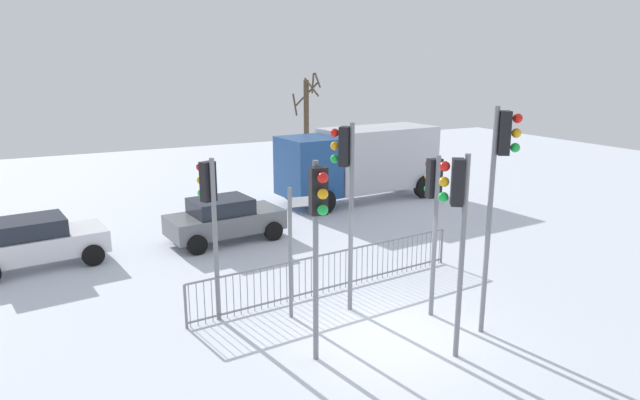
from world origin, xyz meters
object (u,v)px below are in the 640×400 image
object	(u,v)px
traffic_light_foreground_right	(433,199)
traffic_light_rear_left	(209,202)
car_white_trailing	(35,241)
delivery_truck	(360,160)
car_grey_far	(224,219)
bare_tree_centre	(307,118)
direction_sign_post	(293,246)
traffic_light_mid_right	(346,175)
traffic_light_rear_right	(500,171)
traffic_light_foreground_left	(457,211)
traffic_light_mid_left	(318,219)

from	to	relation	value
traffic_light_foreground_right	traffic_light_rear_left	size ratio (longest dim) A/B	1.00
traffic_light_rear_left	traffic_light_foreground_right	bearing A→B (deg)	-45.13
car_white_trailing	delivery_truck	xyz separation A→B (m)	(12.73, 2.73, 0.97)
traffic_light_rear_left	car_grey_far	distance (m)	6.24
traffic_light_rear_left	car_white_trailing	size ratio (longest dim) A/B	0.96
car_white_trailing	bare_tree_centre	distance (m)	18.34
traffic_light_rear_left	direction_sign_post	world-z (taller)	traffic_light_rear_left
traffic_light_mid_right	bare_tree_centre	xyz separation A→B (m)	(7.70, 17.96, -0.58)
car_white_trailing	traffic_light_rear_right	bearing A→B (deg)	-52.97
traffic_light_foreground_left	direction_sign_post	xyz separation A→B (m)	(-2.07, 3.09, -1.32)
traffic_light_foreground_right	traffic_light_foreground_left	distance (m)	2.07
traffic_light_foreground_left	bare_tree_centre	bearing A→B (deg)	16.27
traffic_light_mid_left	car_grey_far	world-z (taller)	traffic_light_mid_left
traffic_light_foreground_right	traffic_light_mid_right	world-z (taller)	traffic_light_mid_right
traffic_light_foreground_right	delivery_truck	distance (m)	11.45
traffic_light_rear_left	delivery_truck	distance (m)	12.44
traffic_light_mid_left	direction_sign_post	distance (m)	2.49
traffic_light_mid_right	car_grey_far	bearing A→B (deg)	54.84
traffic_light_rear_right	car_white_trailing	xyz separation A→B (m)	(-8.85, 9.18, -2.88)
delivery_truck	bare_tree_centre	size ratio (longest dim) A/B	1.36
traffic_light_foreground_right	delivery_truck	world-z (taller)	traffic_light_foreground_right
traffic_light_mid_right	direction_sign_post	xyz separation A→B (m)	(-1.29, 0.16, -1.57)
traffic_light_foreground_right	traffic_light_mid_left	bearing A→B (deg)	-155.67
traffic_light_rear_left	delivery_truck	size ratio (longest dim) A/B	0.53
delivery_truck	car_grey_far	bearing A→B (deg)	18.03
traffic_light_foreground_left	traffic_light_rear_right	bearing A→B (deg)	-39.27
traffic_light_rear_right	delivery_truck	size ratio (longest dim) A/B	0.69
traffic_light_foreground_left	direction_sign_post	world-z (taller)	traffic_light_foreground_left
traffic_light_foreground_left	delivery_truck	distance (m)	13.51
traffic_light_foreground_left	traffic_light_rear_left	world-z (taller)	traffic_light_foreground_left
traffic_light_rear_left	traffic_light_mid_left	bearing A→B (deg)	-88.20
direction_sign_post	delivery_truck	bearing A→B (deg)	58.85
direction_sign_post	car_grey_far	size ratio (longest dim) A/B	0.79
traffic_light_mid_right	car_white_trailing	bearing A→B (deg)	91.46
traffic_light_foreground_right	car_grey_far	world-z (taller)	traffic_light_foreground_right
traffic_light_mid_right	car_white_trailing	distance (m)	9.73
traffic_light_foreground_left	traffic_light_mid_right	world-z (taller)	traffic_light_mid_right
traffic_light_mid_left	traffic_light_mid_right	distance (m)	2.63
direction_sign_post	car_grey_far	xyz separation A→B (m)	(0.36, 6.35, -0.99)
traffic_light_rear_left	car_grey_far	world-z (taller)	traffic_light_rear_left
traffic_light_foreground_right	traffic_light_rear_right	bearing A→B (deg)	-58.60
delivery_truck	traffic_light_mid_left	bearing A→B (deg)	51.12
traffic_light_foreground_left	direction_sign_post	size ratio (longest dim) A/B	1.34
traffic_light_foreground_left	bare_tree_centre	world-z (taller)	bare_tree_centre
bare_tree_centre	traffic_light_foreground_left	bearing A→B (deg)	-108.31
traffic_light_rear_right	car_white_trailing	size ratio (longest dim) A/B	1.26
traffic_light_foreground_right	delivery_truck	bearing A→B (deg)	77.16
traffic_light_mid_left	traffic_light_rear_left	world-z (taller)	traffic_light_mid_left
traffic_light_rear_right	traffic_light_foreground_left	bearing A→B (deg)	-42.09
direction_sign_post	delivery_truck	xyz separation A→B (m)	(7.41, 9.25, -0.02)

